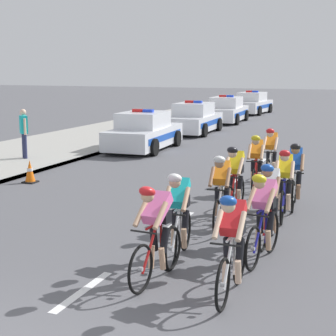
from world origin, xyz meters
TOP-DOWN VIEW (x-y plane):
  - sidewalk_slab at (-8.50, 14.00)m, footprint 5.16×60.00m
  - kerb_edge at (-6.00, 14.00)m, footprint 0.16×60.00m
  - lane_markings_centre at (0.00, 6.73)m, footprint 0.14×17.60m
  - cyclist_lead at (0.85, 3.45)m, footprint 0.44×1.72m
  - cyclist_second at (2.04, 3.31)m, footprint 0.42×1.72m
  - cyclist_third at (0.82, 4.50)m, footprint 0.45×1.72m
  - cyclist_fourth at (2.14, 4.93)m, footprint 0.45×1.72m
  - cyclist_fifth at (0.97, 6.49)m, footprint 0.45×1.72m
  - cyclist_sixth at (2.03, 5.93)m, footprint 0.42×1.72m
  - cyclist_seventh at (0.91, 7.79)m, footprint 0.42×1.72m
  - cyclist_eighth at (2.00, 7.72)m, footprint 0.45×1.72m
  - cyclist_ninth at (0.89, 9.96)m, footprint 0.45×1.72m
  - cyclist_tenth at (2.05, 8.79)m, footprint 0.45×1.72m
  - cyclist_eleventh at (0.93, 11.66)m, footprint 0.43×1.72m
  - police_car_nearest at (-4.87, 15.94)m, footprint 2.16×4.48m
  - police_car_second at (-4.87, 21.96)m, footprint 2.12×4.46m
  - police_car_third at (-4.87, 27.81)m, footprint 2.16×4.48m
  - police_car_furthest at (-4.87, 34.42)m, footprint 2.21×4.50m
  - traffic_cone_near at (-5.27, 8.97)m, footprint 0.36×0.36m
  - spectator_middle at (-7.53, 11.91)m, footprint 0.43×0.42m

SIDE VIEW (x-z plane):
  - lane_markings_centre at x=0.00m, z-range 0.00..0.01m
  - sidewalk_slab at x=-8.50m, z-range 0.00..0.12m
  - kerb_edge at x=-6.00m, z-range 0.00..0.13m
  - traffic_cone_near at x=-5.27m, z-range -0.01..0.63m
  - police_car_nearest at x=-4.87m, z-range -0.12..1.48m
  - police_car_second at x=-4.87m, z-range -0.12..1.48m
  - police_car_third at x=-4.87m, z-range -0.12..1.48m
  - police_car_furthest at x=-4.87m, z-range -0.12..1.48m
  - cyclist_lead at x=0.85m, z-range 0.00..1.57m
  - cyclist_second at x=2.04m, z-range 0.00..1.57m
  - cyclist_third at x=0.82m, z-range 0.00..1.57m
  - cyclist_fourth at x=2.14m, z-range 0.00..1.57m
  - cyclist_fifth at x=0.97m, z-range 0.00..1.57m
  - cyclist_sixth at x=2.03m, z-range 0.00..1.57m
  - cyclist_seventh at x=0.91m, z-range 0.00..1.57m
  - cyclist_eighth at x=2.00m, z-range 0.00..1.57m
  - cyclist_ninth at x=0.89m, z-range 0.00..1.57m
  - cyclist_tenth at x=2.05m, z-range 0.00..1.57m
  - cyclist_eleventh at x=0.93m, z-range 0.00..1.57m
  - spectator_middle at x=-7.53m, z-range 0.25..1.92m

